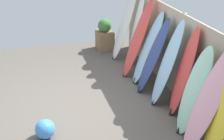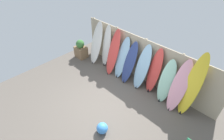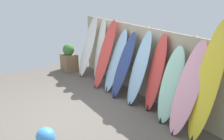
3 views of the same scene
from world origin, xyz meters
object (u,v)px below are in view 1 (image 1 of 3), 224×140
surfboard_white_1 (136,31)px  beach_ball (45,129)px  surfboard_navy_4 (153,57)px  surfboard_white_0 (124,25)px  surfboard_pink_8 (208,101)px  surfboard_skyblue_3 (147,49)px  planter_box (105,36)px  surfboard_red_6 (183,73)px  surfboard_red_2 (137,39)px  surfboard_skyblue_5 (167,64)px  surfboard_seafoam_7 (194,92)px

surfboard_white_1 → beach_ball: (2.47, -2.56, -0.76)m
surfboard_navy_4 → beach_ball: (1.03, -2.41, -0.65)m
surfboard_white_0 → beach_ball: (2.97, -2.41, -0.76)m
surfboard_pink_8 → surfboard_skyblue_3: bearing=179.8°
surfboard_pink_8 → planter_box: (-4.78, -0.36, -0.48)m
surfboard_navy_4 → surfboard_red_6: size_ratio=0.94×
surfboard_red_2 → surfboard_skyblue_3: 0.44m
surfboard_white_0 → surfboard_navy_4: 1.94m
surfboard_white_1 → surfboard_navy_4: size_ratio=1.13×
surfboard_red_2 → surfboard_red_6: surfboard_red_2 is taller
surfboard_skyblue_5 → planter_box: size_ratio=1.94×
beach_ball → surfboard_navy_4: bearing=113.2°
surfboard_skyblue_5 → surfboard_pink_8: bearing=-0.2°
surfboard_red_2 → surfboard_navy_4: bearing=2.1°
surfboard_white_1 → surfboard_red_2: 0.62m
surfboard_navy_4 → surfboard_skyblue_5: surfboard_skyblue_5 is taller
surfboard_red_2 → planter_box: surfboard_red_2 is taller
surfboard_white_1 → surfboard_red_6: (2.46, 0.03, -0.06)m
surfboard_navy_4 → surfboard_pink_8: bearing=1.2°
surfboard_red_6 → surfboard_pink_8: bearing=-7.1°
surfboard_red_6 → planter_box: bearing=-172.6°
surfboard_seafoam_7 → surfboard_pink_8: (0.46, -0.03, 0.09)m
surfboard_red_2 → surfboard_seafoam_7: surfboard_red_2 is taller
surfboard_red_6 → planter_box: (-3.76, -0.49, -0.46)m
surfboard_skyblue_3 → surfboard_skyblue_5: surfboard_skyblue_5 is taller
surfboard_red_6 → surfboard_seafoam_7: surfboard_red_6 is taller
surfboard_white_1 → surfboard_white_0: bearing=-163.9°
surfboard_skyblue_3 → surfboard_skyblue_5: 1.00m
surfboard_pink_8 → surfboard_seafoam_7: bearing=175.7°
beach_ball → surfboard_seafoam_7: bearing=77.7°
surfboard_seafoam_7 → beach_ball: size_ratio=4.66×
surfboard_red_2 → beach_ball: surfboard_red_2 is taller
surfboard_skyblue_5 → surfboard_red_6: size_ratio=1.00×
surfboard_red_6 → planter_box: size_ratio=1.94×
surfboard_skyblue_3 → surfboard_skyblue_5: size_ratio=0.94×
surfboard_pink_8 → surfboard_white_0: bearing=-179.4°
surfboard_white_1 → surfboard_red_6: size_ratio=1.06×
surfboard_white_0 → surfboard_seafoam_7: size_ratio=1.17×
surfboard_white_0 → surfboard_skyblue_3: (1.50, 0.05, -0.12)m
surfboard_navy_4 → beach_ball: size_ratio=4.83×
surfboard_skyblue_5 → surfboard_skyblue_3: bearing=179.8°
surfboard_seafoam_7 → surfboard_skyblue_5: bearing=-178.4°
surfboard_white_0 → surfboard_navy_4: size_ratio=1.13×
surfboard_white_0 → surfboard_seafoam_7: (3.51, 0.07, -0.14)m
surfboard_skyblue_5 → surfboard_red_2: bearing=-176.7°
surfboard_skyblue_3 → surfboard_pink_8: size_ratio=0.93×
surfboard_red_2 → planter_box: (-1.90, -0.28, -0.52)m
surfboard_seafoam_7 → surfboard_white_1: bearing=178.7°
surfboard_white_0 → planter_box: (-0.81, -0.32, -0.53)m
surfboard_skyblue_3 → surfboard_seafoam_7: (2.01, 0.02, -0.02)m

